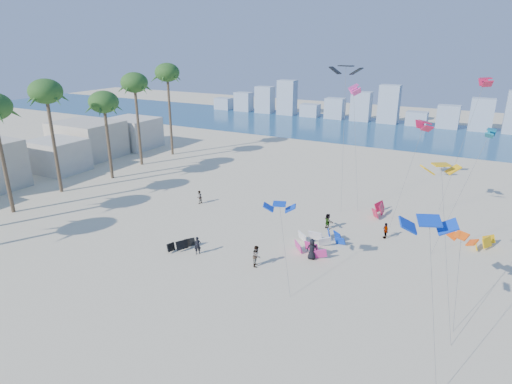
% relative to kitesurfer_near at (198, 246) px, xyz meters
% --- Properties ---
extents(ground, '(220.00, 220.00, 0.00)m').
position_rel_kitesurfer_near_xyz_m(ground, '(-0.18, -10.48, -0.80)').
color(ground, beige).
rests_on(ground, ground).
extents(ocean, '(220.00, 220.00, 0.00)m').
position_rel_kitesurfer_near_xyz_m(ocean, '(-0.18, 61.52, -0.79)').
color(ocean, navy).
rests_on(ocean, ground).
extents(kitesurfer_near, '(0.70, 0.66, 1.60)m').
position_rel_kitesurfer_near_xyz_m(kitesurfer_near, '(0.00, 0.00, 0.00)').
color(kitesurfer_near, black).
rests_on(kitesurfer_near, ground).
extents(kitesurfer_mid, '(0.92, 1.04, 1.80)m').
position_rel_kitesurfer_near_xyz_m(kitesurfer_mid, '(5.50, 0.61, 0.10)').
color(kitesurfer_mid, gray).
rests_on(kitesurfer_mid, ground).
extents(kitesurfers_far, '(33.58, 8.03, 1.85)m').
position_rel_kitesurfer_near_xyz_m(kitesurfers_far, '(12.58, 8.81, 0.03)').
color(kitesurfers_far, black).
rests_on(kitesurfers_far, ground).
extents(grounded_kites, '(26.19, 19.96, 1.09)m').
position_rel_kitesurfer_near_xyz_m(grounded_kites, '(10.52, 9.00, -0.31)').
color(grounded_kites, black).
rests_on(grounded_kites, ground).
extents(flying_kites, '(27.03, 35.41, 15.64)m').
position_rel_kitesurfer_near_xyz_m(flying_kites, '(14.98, 14.23, 10.74)').
color(flying_kites, '#0B38C2').
rests_on(flying_kites, ground).
extents(palm_row, '(6.83, 44.80, 14.41)m').
position_rel_kitesurfer_near_xyz_m(palm_row, '(-23.39, 5.69, 10.44)').
color(palm_row, brown).
rests_on(palm_row, ground).
extents(beachfront_buildings, '(11.50, 43.00, 6.00)m').
position_rel_kitesurfer_near_xyz_m(beachfront_buildings, '(-33.87, 10.33, 1.87)').
color(beachfront_buildings, beige).
rests_on(beachfront_buildings, ground).
extents(distant_skyline, '(85.00, 3.00, 8.40)m').
position_rel_kitesurfer_near_xyz_m(distant_skyline, '(-1.37, 71.52, 2.29)').
color(distant_skyline, '#9EADBF').
rests_on(distant_skyline, ground).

